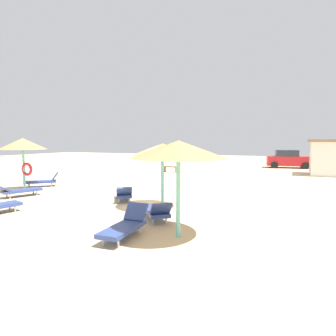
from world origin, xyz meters
TOP-DOWN VIEW (x-y plane):
  - ground_plane at (0.00, 0.00)m, footprint 80.00×80.00m
  - parasol_0 at (1.38, -0.74)m, footprint 2.40×2.40m
  - parasol_2 at (-6.87, -0.08)m, footprint 2.37×2.37m
  - parasol_3 at (3.23, -3.77)m, footprint 2.62×2.62m
  - lounger_0 at (1.93, -2.45)m, footprint 1.67×1.87m
  - lounger_2 at (-7.16, 1.42)m, footprint 1.80×1.70m
  - lounger_3 at (1.90, -4.37)m, footprint 0.72×1.87m
  - lounger_5 at (-0.78, -0.12)m, footprint 1.58×1.92m
  - lounger_7 at (-5.77, -1.35)m, footprint 1.30×2.01m
  - bench_0 at (-3.40, 11.39)m, footprint 1.51×0.43m
  - parked_car at (5.51, 19.33)m, footprint 4.21×2.46m
  - beach_cabana at (8.93, 14.13)m, footprint 3.84×3.22m

SIDE VIEW (x-z plane):
  - ground_plane at x=0.00m, z-range 0.00..0.00m
  - lounger_7 at x=-5.77m, z-range -0.01..0.63m
  - lounger_5 at x=-0.78m, z-range -0.05..0.69m
  - lounger_0 at x=1.93m, z-range -0.06..0.70m
  - lounger_2 at x=-7.16m, z-range -0.08..0.73m
  - lounger_3 at x=1.90m, z-range -0.08..0.73m
  - bench_0 at x=-3.40m, z-range 0.10..0.59m
  - parked_car at x=5.51m, z-range -0.04..1.68m
  - beach_cabana at x=8.93m, z-range 0.02..2.74m
  - parasol_0 at x=1.38m, z-range 1.02..3.55m
  - parasol_3 at x=3.23m, z-range 1.08..3.73m
  - parasol_2 at x=-6.87m, z-range 1.05..3.82m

